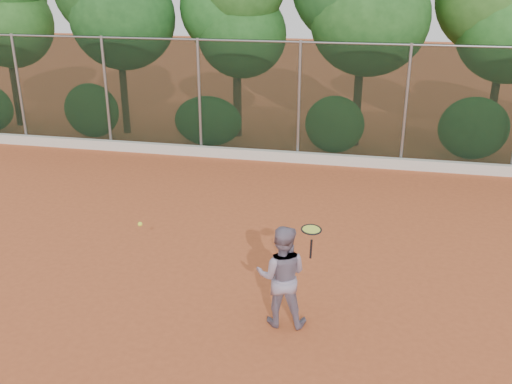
# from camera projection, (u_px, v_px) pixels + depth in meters

# --- Properties ---
(ground) EXTENTS (80.00, 80.00, 0.00)m
(ground) POSITION_uv_depth(u_px,v_px,m) (245.00, 273.00, 10.71)
(ground) COLOR #BB562C
(ground) RESTS_ON ground
(concrete_curb) EXTENTS (24.00, 0.20, 0.30)m
(concrete_curb) POSITION_uv_depth(u_px,v_px,m) (297.00, 157.00, 16.88)
(concrete_curb) COLOR silver
(concrete_curb) RESTS_ON ground
(tennis_player) EXTENTS (0.86, 0.70, 1.69)m
(tennis_player) POSITION_uv_depth(u_px,v_px,m) (282.00, 276.00, 8.90)
(tennis_player) COLOR gray
(tennis_player) RESTS_ON ground
(chainlink_fence) EXTENTS (24.09, 0.09, 3.50)m
(chainlink_fence) POSITION_uv_depth(u_px,v_px,m) (299.00, 99.00, 16.42)
(chainlink_fence) COLOR black
(chainlink_fence) RESTS_ON ground
(foliage_backdrop) EXTENTS (23.70, 3.63, 7.55)m
(foliage_backdrop) POSITION_uv_depth(u_px,v_px,m) (293.00, 2.00, 17.42)
(foliage_backdrop) COLOR #452E1A
(foliage_backdrop) RESTS_ON ground
(tennis_racket) EXTENTS (0.41, 0.41, 0.54)m
(tennis_racket) POSITION_uv_depth(u_px,v_px,m) (311.00, 232.00, 8.38)
(tennis_racket) COLOR black
(tennis_racket) RESTS_ON ground
(tennis_ball_in_flight) EXTENTS (0.07, 0.07, 0.07)m
(tennis_ball_in_flight) POSITION_uv_depth(u_px,v_px,m) (140.00, 224.00, 8.51)
(tennis_ball_in_flight) COLOR #EAFB39
(tennis_ball_in_flight) RESTS_ON ground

